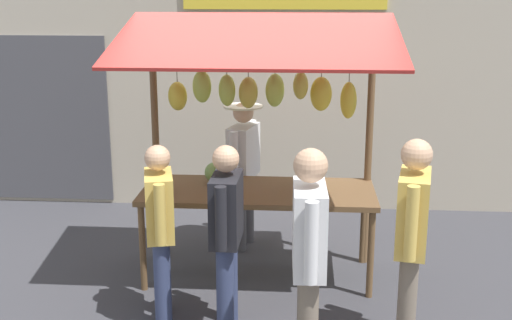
# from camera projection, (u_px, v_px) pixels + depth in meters

# --- Properties ---
(ground_plane) EXTENTS (40.00, 40.00, 0.00)m
(ground_plane) POSITION_uv_depth(u_px,v_px,m) (258.00, 275.00, 6.51)
(ground_plane) COLOR #38383D
(street_backdrop) EXTENTS (9.00, 0.30, 3.40)m
(street_backdrop) POSITION_uv_depth(u_px,v_px,m) (266.00, 73.00, 8.19)
(street_backdrop) COLOR #B2A893
(street_backdrop) RESTS_ON ground
(market_stall) EXTENTS (2.50, 1.46, 2.50)m
(market_stall) POSITION_uv_depth(u_px,v_px,m) (256.00, 117.00, 6.18)
(market_stall) COLOR brown
(market_stall) RESTS_ON ground
(vendor_with_sunhat) EXTENTS (0.41, 0.67, 1.58)m
(vendor_with_sunhat) POSITION_uv_depth(u_px,v_px,m) (243.00, 164.00, 7.00)
(vendor_with_sunhat) COLOR #4C4C51
(vendor_with_sunhat) RESTS_ON ground
(shopper_with_ponytail) EXTENTS (0.32, 0.65, 1.53)m
(shopper_with_ponytail) POSITION_uv_depth(u_px,v_px,m) (160.00, 223.00, 5.43)
(shopper_with_ponytail) COLOR navy
(shopper_with_ponytail) RESTS_ON ground
(shopper_with_shopping_bag) EXTENTS (0.31, 0.70, 1.69)m
(shopper_with_shopping_bag) POSITION_uv_depth(u_px,v_px,m) (412.00, 231.00, 4.94)
(shopper_with_shopping_bag) COLOR #726656
(shopper_with_shopping_bag) RESTS_ON ground
(shopper_in_grey_tee) EXTENTS (0.23, 0.68, 1.56)m
(shopper_in_grey_tee) POSITION_uv_depth(u_px,v_px,m) (227.00, 227.00, 5.28)
(shopper_in_grey_tee) COLOR navy
(shopper_in_grey_tee) RESTS_ON ground
(shopper_in_striped_shirt) EXTENTS (0.24, 0.72, 1.72)m
(shopper_in_striped_shirt) POSITION_uv_depth(u_px,v_px,m) (309.00, 249.00, 4.56)
(shopper_in_striped_shirt) COLOR #726656
(shopper_in_striped_shirt) RESTS_ON ground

